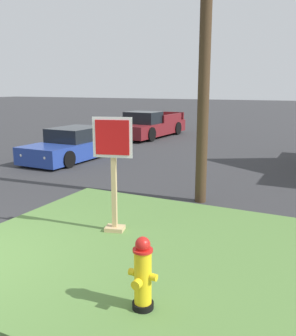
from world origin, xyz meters
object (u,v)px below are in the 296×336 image
stop_sign (114,176)px  pickup_truck_maroon (149,126)px  manhole_cover (91,206)px  parked_sedan_blue (74,146)px  fire_hydrant (143,275)px

stop_sign → pickup_truck_maroon: stop_sign is taller
manhole_cover → pickup_truck_maroon: size_ratio=0.12×
parked_sedan_blue → pickup_truck_maroon: 7.35m
stop_sign → fire_hydrant: bearing=-51.0°
fire_hydrant → parked_sedan_blue: bearing=131.9°
manhole_cover → pickup_truck_maroon: 12.83m
stop_sign → pickup_truck_maroon: size_ratio=0.39×
manhole_cover → pickup_truck_maroon: pickup_truck_maroon is taller
manhole_cover → parked_sedan_blue: 6.25m
stop_sign → manhole_cover: 2.24m
parked_sedan_blue → pickup_truck_maroon: (-0.26, 7.35, 0.07)m
parked_sedan_blue → pickup_truck_maroon: bearing=92.0°
fire_hydrant → pickup_truck_maroon: (-7.45, 15.37, 0.08)m
stop_sign → parked_sedan_blue: 8.15m
fire_hydrant → parked_sedan_blue: parked_sedan_blue is taller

